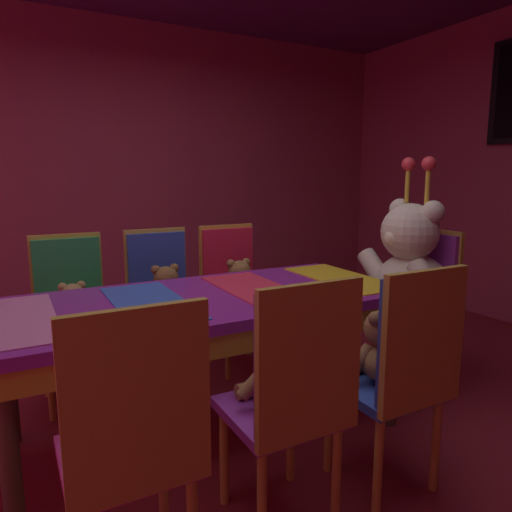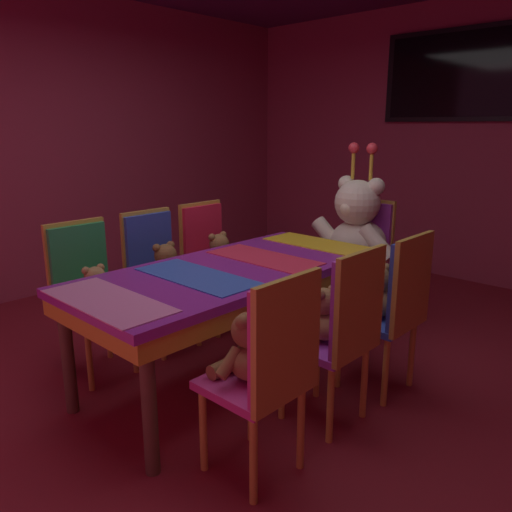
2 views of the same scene
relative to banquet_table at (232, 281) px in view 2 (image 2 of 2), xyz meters
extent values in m
plane|color=maroon|center=(0.00, 0.00, -0.65)|extent=(7.90, 7.90, 0.00)
cube|color=#99334C|center=(0.00, 3.20, 0.75)|extent=(5.20, 0.12, 2.80)
cube|color=#99334C|center=(-2.60, 0.00, 0.75)|extent=(0.12, 6.40, 2.80)
cube|color=purple|center=(0.00, 0.00, 0.06)|extent=(0.90, 2.00, 0.05)
cube|color=gold|center=(0.00, 0.00, -0.01)|extent=(0.88, 1.96, 0.10)
cylinder|color=#4C3826|center=(0.38, 0.90, -0.31)|extent=(0.07, 0.07, 0.69)
cylinder|color=#4C3826|center=(0.38, -0.90, -0.31)|extent=(0.07, 0.07, 0.69)
cylinder|color=#4C3826|center=(-0.38, 0.90, -0.31)|extent=(0.07, 0.07, 0.69)
cylinder|color=#4C3826|center=(-0.38, -0.90, -0.31)|extent=(0.07, 0.07, 0.69)
cube|color=pink|center=(0.00, -0.85, 0.09)|extent=(0.77, 0.32, 0.01)
cube|color=blue|center=(0.00, -0.28, 0.09)|extent=(0.77, 0.32, 0.01)
cube|color=#E52D4C|center=(0.00, 0.28, 0.09)|extent=(0.77, 0.32, 0.01)
cube|color=yellow|center=(0.00, 0.85, 0.09)|extent=(0.77, 0.32, 0.01)
cube|color=#268C4C|center=(-0.68, -0.55, -0.21)|extent=(0.40, 0.40, 0.04)
cube|color=#268C4C|center=(-0.86, -0.55, 0.06)|extent=(0.05, 0.38, 0.50)
cube|color=gold|center=(-0.88, -0.55, 0.06)|extent=(0.03, 0.41, 0.55)
cylinder|color=gold|center=(-0.52, -0.39, -0.44)|extent=(0.04, 0.04, 0.42)
cylinder|color=gold|center=(-0.52, -0.71, -0.44)|extent=(0.04, 0.04, 0.42)
cylinder|color=gold|center=(-0.84, -0.39, -0.44)|extent=(0.04, 0.04, 0.42)
cylinder|color=gold|center=(-0.84, -0.71, -0.44)|extent=(0.04, 0.04, 0.42)
ellipsoid|color=#9E7247|center=(-0.68, -0.55, -0.12)|extent=(0.17, 0.17, 0.13)
sphere|color=#9E7247|center=(-0.66, -0.55, 0.00)|extent=(0.13, 0.13, 0.13)
sphere|color=tan|center=(-0.62, -0.55, -0.01)|extent=(0.05, 0.05, 0.05)
sphere|color=#9E7247|center=(-0.68, -0.50, 0.05)|extent=(0.05, 0.05, 0.05)
sphere|color=#9E7247|center=(-0.68, -0.60, 0.05)|extent=(0.05, 0.05, 0.05)
cylinder|color=#9E7247|center=(-0.64, -0.46, -0.10)|extent=(0.05, 0.12, 0.11)
cylinder|color=#9E7247|center=(-0.64, -0.63, -0.10)|extent=(0.05, 0.12, 0.11)
cylinder|color=#9E7247|center=(-0.57, -0.50, -0.16)|extent=(0.06, 0.13, 0.06)
cylinder|color=#9E7247|center=(-0.57, -0.59, -0.16)|extent=(0.06, 0.13, 0.06)
cube|color=#2D47B2|center=(-0.70, 0.01, -0.21)|extent=(0.40, 0.40, 0.04)
cube|color=#2D47B2|center=(-0.88, 0.01, 0.06)|extent=(0.05, 0.38, 0.50)
cube|color=gold|center=(-0.90, 0.01, 0.06)|extent=(0.03, 0.41, 0.55)
cylinder|color=gold|center=(-0.54, 0.17, -0.44)|extent=(0.04, 0.04, 0.42)
cylinder|color=gold|center=(-0.54, -0.15, -0.44)|extent=(0.04, 0.04, 0.42)
cylinder|color=gold|center=(-0.86, 0.17, -0.44)|extent=(0.04, 0.04, 0.42)
cylinder|color=gold|center=(-0.86, -0.15, -0.44)|extent=(0.04, 0.04, 0.42)
ellipsoid|color=brown|center=(-0.70, 0.01, -0.10)|extent=(0.20, 0.20, 0.16)
sphere|color=brown|center=(-0.68, 0.01, 0.04)|extent=(0.16, 0.16, 0.16)
sphere|color=#99663C|center=(-0.62, 0.01, 0.03)|extent=(0.06, 0.06, 0.06)
sphere|color=brown|center=(-0.70, 0.07, 0.10)|extent=(0.06, 0.06, 0.06)
sphere|color=brown|center=(-0.70, -0.05, 0.10)|extent=(0.06, 0.06, 0.06)
cylinder|color=brown|center=(-0.66, 0.11, -0.09)|extent=(0.06, 0.14, 0.13)
cylinder|color=brown|center=(-0.66, -0.09, -0.09)|extent=(0.06, 0.14, 0.13)
cylinder|color=brown|center=(-0.57, 0.06, -0.16)|extent=(0.07, 0.15, 0.07)
cylinder|color=brown|center=(-0.57, -0.04, -0.16)|extent=(0.07, 0.15, 0.07)
cube|color=red|center=(-0.70, 0.53, -0.21)|extent=(0.40, 0.40, 0.04)
cube|color=red|center=(-0.88, 0.53, 0.06)|extent=(0.05, 0.38, 0.50)
cube|color=gold|center=(-0.91, 0.53, 0.06)|extent=(0.03, 0.41, 0.55)
cylinder|color=gold|center=(-0.54, 0.69, -0.44)|extent=(0.04, 0.04, 0.42)
cylinder|color=gold|center=(-0.54, 0.37, -0.44)|extent=(0.04, 0.04, 0.42)
cylinder|color=gold|center=(-0.86, 0.69, -0.44)|extent=(0.04, 0.04, 0.42)
cylinder|color=gold|center=(-0.86, 0.37, -0.44)|extent=(0.04, 0.04, 0.42)
ellipsoid|color=olive|center=(-0.70, 0.53, -0.11)|extent=(0.19, 0.19, 0.15)
sphere|color=olive|center=(-0.69, 0.53, 0.03)|extent=(0.15, 0.15, 0.15)
sphere|color=#AE7747|center=(-0.64, 0.53, 0.02)|extent=(0.06, 0.06, 0.06)
sphere|color=olive|center=(-0.70, 0.58, 0.09)|extent=(0.06, 0.06, 0.06)
sphere|color=olive|center=(-0.70, 0.47, 0.09)|extent=(0.06, 0.06, 0.06)
cylinder|color=olive|center=(-0.67, 0.62, -0.09)|extent=(0.05, 0.14, 0.13)
cylinder|color=olive|center=(-0.67, 0.43, -0.09)|extent=(0.05, 0.14, 0.13)
cylinder|color=olive|center=(-0.58, 0.58, -0.16)|extent=(0.07, 0.14, 0.07)
cylinder|color=olive|center=(-0.58, 0.48, -0.16)|extent=(0.07, 0.14, 0.07)
cube|color=#CC338C|center=(0.70, -0.56, -0.21)|extent=(0.40, 0.40, 0.04)
cube|color=#CC338C|center=(0.88, -0.56, 0.06)|extent=(0.05, 0.38, 0.50)
cube|color=gold|center=(0.90, -0.56, 0.06)|extent=(0.03, 0.41, 0.55)
cylinder|color=gold|center=(0.86, -0.40, -0.44)|extent=(0.04, 0.04, 0.42)
cylinder|color=gold|center=(0.86, -0.72, -0.44)|extent=(0.04, 0.04, 0.42)
cylinder|color=gold|center=(0.54, -0.40, -0.44)|extent=(0.04, 0.04, 0.42)
cylinder|color=gold|center=(0.54, -0.72, -0.44)|extent=(0.04, 0.04, 0.42)
ellipsoid|color=brown|center=(0.70, -0.56, -0.10)|extent=(0.20, 0.20, 0.16)
sphere|color=brown|center=(0.68, -0.56, 0.04)|extent=(0.16, 0.16, 0.16)
sphere|color=#99663C|center=(0.63, -0.56, 0.03)|extent=(0.06, 0.06, 0.06)
sphere|color=brown|center=(0.70, -0.62, 0.10)|extent=(0.06, 0.06, 0.06)
sphere|color=brown|center=(0.70, -0.50, 0.10)|extent=(0.06, 0.06, 0.06)
cylinder|color=brown|center=(0.66, -0.66, -0.09)|extent=(0.06, 0.14, 0.13)
cylinder|color=brown|center=(0.66, -0.46, -0.09)|extent=(0.06, 0.14, 0.13)
cylinder|color=brown|center=(0.57, -0.61, -0.16)|extent=(0.07, 0.15, 0.07)
cylinder|color=brown|center=(0.57, -0.51, -0.16)|extent=(0.07, 0.15, 0.07)
cube|color=purple|center=(0.68, 0.02, -0.21)|extent=(0.40, 0.40, 0.04)
cube|color=purple|center=(0.86, 0.02, 0.06)|extent=(0.05, 0.38, 0.50)
cube|color=gold|center=(0.89, 0.02, 0.06)|extent=(0.03, 0.41, 0.55)
cylinder|color=gold|center=(0.84, 0.18, -0.44)|extent=(0.04, 0.04, 0.42)
cylinder|color=gold|center=(0.84, -0.14, -0.44)|extent=(0.04, 0.04, 0.42)
cylinder|color=gold|center=(0.52, 0.18, -0.44)|extent=(0.04, 0.04, 0.42)
cylinder|color=gold|center=(0.52, -0.14, -0.44)|extent=(0.04, 0.04, 0.42)
ellipsoid|color=olive|center=(0.68, 0.02, -0.11)|extent=(0.18, 0.18, 0.15)
sphere|color=olive|center=(0.67, 0.02, 0.02)|extent=(0.15, 0.15, 0.15)
sphere|color=#AE7747|center=(0.62, 0.02, 0.01)|extent=(0.06, 0.06, 0.06)
sphere|color=olive|center=(0.68, -0.04, 0.08)|extent=(0.06, 0.06, 0.06)
sphere|color=olive|center=(0.68, 0.07, 0.08)|extent=(0.06, 0.06, 0.06)
cylinder|color=olive|center=(0.65, -0.07, -0.10)|extent=(0.05, 0.13, 0.12)
cylinder|color=olive|center=(0.65, 0.11, -0.10)|extent=(0.05, 0.13, 0.12)
cylinder|color=olive|center=(0.56, -0.03, -0.16)|extent=(0.06, 0.14, 0.06)
cylinder|color=olive|center=(0.56, 0.07, -0.16)|extent=(0.06, 0.14, 0.06)
cube|color=#2D47B2|center=(0.71, 0.52, -0.21)|extent=(0.40, 0.40, 0.04)
cube|color=#2D47B2|center=(0.89, 0.52, 0.06)|extent=(0.05, 0.38, 0.50)
cube|color=gold|center=(0.91, 0.52, 0.06)|extent=(0.03, 0.41, 0.55)
cylinder|color=gold|center=(0.87, 0.68, -0.44)|extent=(0.04, 0.04, 0.42)
cylinder|color=gold|center=(0.87, 0.36, -0.44)|extent=(0.04, 0.04, 0.42)
cylinder|color=gold|center=(0.55, 0.68, -0.44)|extent=(0.04, 0.04, 0.42)
cylinder|color=gold|center=(0.55, 0.36, -0.44)|extent=(0.04, 0.04, 0.42)
ellipsoid|color=olive|center=(0.71, 0.52, -0.10)|extent=(0.20, 0.20, 0.16)
sphere|color=olive|center=(0.69, 0.52, 0.04)|extent=(0.16, 0.16, 0.16)
sphere|color=#AE7747|center=(0.64, 0.52, 0.03)|extent=(0.06, 0.06, 0.06)
sphere|color=olive|center=(0.71, 0.46, 0.10)|extent=(0.06, 0.06, 0.06)
sphere|color=olive|center=(0.71, 0.58, 0.10)|extent=(0.06, 0.06, 0.06)
cylinder|color=olive|center=(0.67, 0.42, -0.09)|extent=(0.06, 0.14, 0.13)
cylinder|color=olive|center=(0.67, 0.62, -0.09)|extent=(0.06, 0.14, 0.13)
cylinder|color=olive|center=(0.58, 0.47, -0.16)|extent=(0.07, 0.15, 0.07)
cylinder|color=olive|center=(0.58, 0.57, -0.16)|extent=(0.07, 0.15, 0.07)
cube|color=purple|center=(0.00, 1.42, -0.21)|extent=(0.40, 0.40, 0.04)
cube|color=purple|center=(0.00, 1.60, 0.06)|extent=(0.38, 0.05, 0.50)
cube|color=gold|center=(0.00, 1.62, 0.06)|extent=(0.41, 0.03, 0.55)
cylinder|color=gold|center=(0.16, 1.58, -0.44)|extent=(0.04, 0.04, 0.42)
cylinder|color=gold|center=(0.16, 1.26, -0.44)|extent=(0.04, 0.04, 0.42)
cylinder|color=gold|center=(-0.16, 1.58, -0.44)|extent=(0.04, 0.04, 0.42)
cylinder|color=gold|center=(-0.16, 1.26, -0.44)|extent=(0.04, 0.04, 0.42)
ellipsoid|color=silver|center=(0.00, 1.42, 0.01)|extent=(0.45, 0.45, 0.36)
sphere|color=silver|center=(0.00, 1.38, 0.33)|extent=(0.36, 0.36, 0.36)
sphere|color=white|center=(0.00, 1.26, 0.30)|extent=(0.13, 0.13, 0.13)
sphere|color=silver|center=(0.13, 1.42, 0.46)|extent=(0.13, 0.13, 0.13)
sphere|color=silver|center=(-0.13, 1.42, 0.46)|extent=(0.13, 0.13, 0.13)
cylinder|color=silver|center=(0.22, 1.33, 0.04)|extent=(0.32, 0.12, 0.30)
cylinder|color=silver|center=(-0.22, 1.33, 0.04)|extent=(0.32, 0.12, 0.30)
cylinder|color=silver|center=(0.12, 1.13, -0.12)|extent=(0.34, 0.15, 0.15)
cylinder|color=silver|center=(-0.12, 1.13, -0.12)|extent=(0.34, 0.15, 0.15)
cylinder|color=gold|center=(0.08, 1.42, 0.63)|extent=(0.03, 0.03, 0.24)
sphere|color=#E5333F|center=(0.08, 1.42, 0.75)|extent=(0.09, 0.09, 0.09)
cylinder|color=gold|center=(-0.08, 1.42, 0.63)|extent=(0.03, 0.03, 0.24)
sphere|color=#E5333F|center=(-0.08, 1.42, 0.75)|extent=(0.09, 0.09, 0.09)
cube|color=black|center=(0.00, 3.11, 1.40)|extent=(1.52, 0.05, 0.88)
cube|color=black|center=(0.00, 3.08, 1.40)|extent=(1.40, 0.01, 0.79)
camera|label=1|loc=(2.10, -0.84, 0.68)|focal=32.67mm
camera|label=2|loc=(2.12, -2.05, 0.92)|focal=35.39mm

